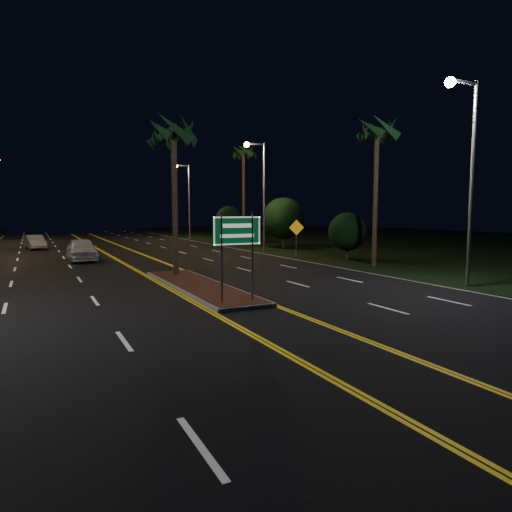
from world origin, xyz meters
TOP-DOWN VIEW (x-y plane):
  - ground at (0.00, 0.00)m, footprint 120.00×120.00m
  - grass_right at (30.00, 25.00)m, footprint 40.00×110.00m
  - median_island at (0.00, 7.00)m, footprint 2.25×10.25m
  - highway_sign at (0.00, 2.80)m, footprint 1.80×0.08m
  - streetlight_right_near at (10.61, 2.00)m, footprint 1.91×0.44m
  - streetlight_right_mid at (10.61, 22.00)m, footprint 1.91×0.44m
  - streetlight_right_far at (10.61, 42.00)m, footprint 1.91×0.44m
  - palm_median at (0.00, 10.50)m, footprint 2.40×2.40m
  - palm_right_near at (12.50, 10.00)m, footprint 2.40×2.40m
  - palm_right_far at (12.80, 30.00)m, footprint 2.40×2.40m
  - shrub_near at (13.50, 14.00)m, footprint 2.70×2.70m
  - shrub_mid at (14.00, 24.00)m, footprint 3.78×3.78m
  - shrub_far at (13.80, 36.00)m, footprint 3.24×3.24m
  - car_near at (-3.51, 21.10)m, footprint 2.40×5.45m
  - car_far at (-6.29, 33.08)m, footprint 2.57×4.65m
  - warning_sign at (11.20, 17.11)m, footprint 1.13×0.26m

SIDE VIEW (x-z plane):
  - ground at x=0.00m, z-range 0.00..0.00m
  - grass_right at x=30.00m, z-range 0.00..0.01m
  - median_island at x=0.00m, z-range 0.00..0.17m
  - car_far at x=-6.29m, z-range 0.00..1.47m
  - car_near at x=-3.51m, z-range 0.00..1.81m
  - warning_sign at x=11.20m, z-range 0.43..3.17m
  - shrub_near at x=13.50m, z-range 0.30..3.60m
  - shrub_far at x=13.80m, z-range 0.36..4.32m
  - highway_sign at x=0.00m, z-range 0.80..4.00m
  - shrub_mid at x=14.00m, z-range 0.42..5.04m
  - streetlight_right_near at x=10.61m, z-range 1.16..10.16m
  - streetlight_right_mid at x=10.61m, z-range 1.16..10.16m
  - streetlight_right_far at x=10.61m, z-range 1.16..10.16m
  - palm_median at x=0.00m, z-range 3.13..11.43m
  - palm_right_near at x=12.50m, z-range 3.56..12.86m
  - palm_right_far at x=12.80m, z-range 3.99..14.29m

